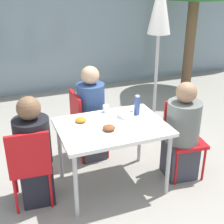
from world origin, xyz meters
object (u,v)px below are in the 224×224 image
at_px(chair_far, 84,120).
at_px(bottle, 137,105).
at_px(salad_bowl, 126,114).
at_px(person_left, 34,154).
at_px(drinking_cup, 106,109).
at_px(chair_right, 183,132).
at_px(chair_left, 30,162).
at_px(person_far, 91,116).
at_px(person_right, 182,134).
at_px(closed_umbrella, 159,18).

distance_m(chair_far, bottle, 0.80).
bearing_deg(bottle, salad_bowl, -178.26).
relative_size(person_left, drinking_cup, 14.56).
height_order(bottle, salad_bowl, bottle).
xyz_separation_m(chair_right, chair_far, (-0.97, 0.72, 0.00)).
bearing_deg(chair_far, chair_left, -48.71).
xyz_separation_m(chair_right, bottle, (-0.51, 0.17, 0.35)).
height_order(person_far, drinking_cup, person_far).
bearing_deg(drinking_cup, salad_bowl, -49.89).
bearing_deg(salad_bowl, chair_far, 120.24).
relative_size(person_far, salad_bowl, 7.06).
xyz_separation_m(chair_left, chair_far, (0.76, 0.72, 0.00)).
height_order(person_right, drinking_cup, person_right).
xyz_separation_m(person_left, person_right, (1.62, -0.16, -0.01)).
height_order(person_left, chair_far, person_left).
bearing_deg(chair_right, drinking_cup, -17.31).
bearing_deg(bottle, person_left, -175.63).
bearing_deg(person_right, chair_right, -122.01).
relative_size(chair_right, salad_bowl, 5.10).
xyz_separation_m(person_left, chair_far, (0.70, 0.64, -0.03)).
bearing_deg(salad_bowl, person_left, -175.29).
bearing_deg(salad_bowl, person_right, -22.21).
distance_m(person_far, salad_bowl, 0.60).
xyz_separation_m(bottle, salad_bowl, (-0.14, -0.00, -0.08)).
height_order(person_left, bottle, person_left).
bearing_deg(person_left, chair_left, -122.01).
bearing_deg(chair_right, chair_left, 6.40).
distance_m(chair_right, salad_bowl, 0.72).
distance_m(chair_right, drinking_cup, 0.93).
bearing_deg(closed_umbrella, bottle, -129.31).
relative_size(closed_umbrella, salad_bowl, 12.94).
relative_size(person_right, drinking_cup, 14.44).
distance_m(chair_left, chair_right, 1.73).
relative_size(person_far, drinking_cup, 15.18).
distance_m(chair_right, bottle, 0.64).
xyz_separation_m(person_left, person_far, (0.79, 0.59, 0.03)).
xyz_separation_m(chair_left, person_left, (0.06, 0.08, 0.03)).
relative_size(chair_left, person_far, 0.72).
distance_m(person_left, closed_umbrella, 2.35).
bearing_deg(chair_right, person_far, -30.55).
bearing_deg(bottle, closed_umbrella, 50.69).
distance_m(chair_right, person_far, 1.12).
distance_m(bottle, drinking_cup, 0.36).
height_order(person_left, closed_umbrella, closed_umbrella).
xyz_separation_m(person_left, chair_right, (1.68, -0.08, -0.03)).
relative_size(chair_left, closed_umbrella, 0.39).
bearing_deg(chair_far, closed_umbrella, 102.18).
relative_size(person_right, salad_bowl, 6.71).
xyz_separation_m(closed_umbrella, drinking_cup, (-0.98, -0.65, -0.87)).
xyz_separation_m(person_left, closed_umbrella, (1.85, 0.93, 1.12)).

